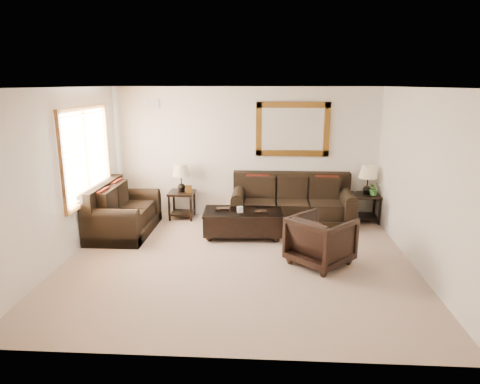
# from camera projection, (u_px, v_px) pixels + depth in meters

# --- Properties ---
(room) EXTENTS (5.51, 5.01, 2.71)m
(room) POSITION_uv_depth(u_px,v_px,m) (237.00, 179.00, 6.50)
(room) COLOR gray
(room) RESTS_ON ground
(window) EXTENTS (0.07, 1.96, 1.66)m
(window) POSITION_uv_depth(u_px,v_px,m) (87.00, 154.00, 7.48)
(window) COLOR white
(window) RESTS_ON room
(mirror) EXTENTS (1.50, 0.06, 1.10)m
(mirror) POSITION_uv_depth(u_px,v_px,m) (293.00, 129.00, 8.71)
(mirror) COLOR #48270E
(mirror) RESTS_ON room
(air_vent) EXTENTS (0.25, 0.02, 0.18)m
(air_vent) POSITION_uv_depth(u_px,v_px,m) (153.00, 104.00, 8.77)
(air_vent) COLOR #999999
(air_vent) RESTS_ON room
(sofa) EXTENTS (2.41, 1.04, 0.98)m
(sofa) POSITION_uv_depth(u_px,v_px,m) (292.00, 206.00, 8.65)
(sofa) COLOR black
(sofa) RESTS_ON room
(loveseat) EXTENTS (1.01, 1.70, 0.96)m
(loveseat) POSITION_uv_depth(u_px,v_px,m) (121.00, 215.00, 8.07)
(loveseat) COLOR black
(loveseat) RESTS_ON room
(end_table_left) EXTENTS (0.52, 0.52, 1.15)m
(end_table_left) POSITION_uv_depth(u_px,v_px,m) (181.00, 183.00, 8.85)
(end_table_left) COLOR black
(end_table_left) RESTS_ON room
(end_table_right) EXTENTS (0.53, 0.53, 1.17)m
(end_table_right) POSITION_uv_depth(u_px,v_px,m) (367.00, 185.00, 8.63)
(end_table_right) COLOR black
(end_table_right) RESTS_ON room
(coffee_table) EXTENTS (1.48, 0.83, 0.61)m
(coffee_table) POSITION_uv_depth(u_px,v_px,m) (243.00, 220.00, 7.88)
(coffee_table) COLOR black
(coffee_table) RESTS_ON room
(armchair) EXTENTS (1.14, 1.14, 0.86)m
(armchair) POSITION_uv_depth(u_px,v_px,m) (321.00, 238.00, 6.63)
(armchair) COLOR black
(armchair) RESTS_ON floor
(potted_plant) EXTENTS (0.32, 0.34, 0.22)m
(potted_plant) POSITION_uv_depth(u_px,v_px,m) (374.00, 190.00, 8.55)
(potted_plant) COLOR #2D5D20
(potted_plant) RESTS_ON end_table_right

